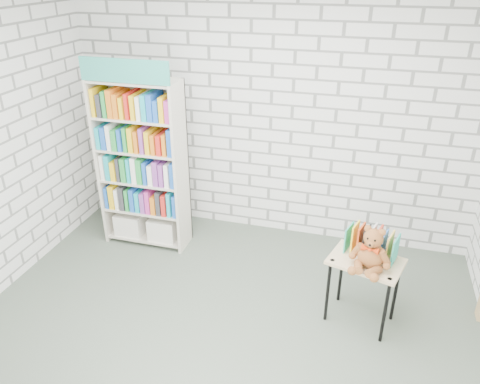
# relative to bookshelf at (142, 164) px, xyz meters

# --- Properties ---
(ground) EXTENTS (4.50, 4.50, 0.00)m
(ground) POSITION_rel_bookshelf_xyz_m (1.27, -1.36, -0.96)
(ground) COLOR #4A5548
(ground) RESTS_ON ground
(room_shell) EXTENTS (4.52, 4.02, 2.81)m
(room_shell) POSITION_rel_bookshelf_xyz_m (1.27, -1.36, 0.82)
(room_shell) COLOR silver
(room_shell) RESTS_ON ground
(bookshelf) EXTENTS (0.94, 0.37, 2.11)m
(bookshelf) POSITION_rel_bookshelf_xyz_m (0.00, 0.00, 0.00)
(bookshelf) COLOR beige
(bookshelf) RESTS_ON ground
(display_table) EXTENTS (0.69, 0.57, 0.65)m
(display_table) POSITION_rel_bookshelf_xyz_m (2.43, -0.73, -0.41)
(display_table) COLOR tan
(display_table) RESTS_ON ground
(table_books) EXTENTS (0.46, 0.30, 0.25)m
(table_books) POSITION_rel_bookshelf_xyz_m (2.46, -0.63, -0.19)
(table_books) COLOR teal
(table_books) RESTS_ON display_table
(teddy_bear) EXTENTS (0.34, 0.34, 0.38)m
(teddy_bear) POSITION_rel_bookshelf_xyz_m (2.45, -0.84, -0.16)
(teddy_bear) COLOR brown
(teddy_bear) RESTS_ON display_table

